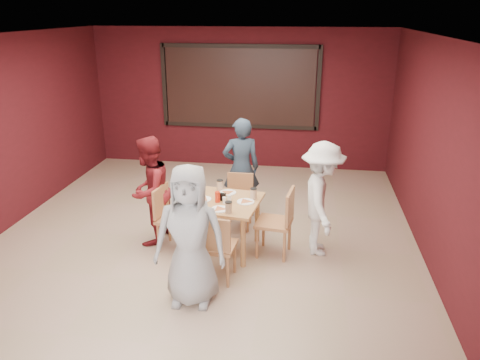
# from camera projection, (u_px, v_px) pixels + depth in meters

# --- Properties ---
(floor) EXTENTS (7.00, 7.00, 0.00)m
(floor) POSITION_uv_depth(u_px,v_px,m) (204.00, 240.00, 6.70)
(floor) COLOR tan
(floor) RESTS_ON ground
(window_blinds) EXTENTS (3.00, 0.02, 1.50)m
(window_blinds) POSITION_uv_depth(u_px,v_px,m) (240.00, 87.00, 9.33)
(window_blinds) COLOR black
(dining_table) EXTENTS (1.03, 1.03, 0.88)m
(dining_table) POSITION_uv_depth(u_px,v_px,m) (224.00, 207.00, 6.22)
(dining_table) COLOR tan
(dining_table) RESTS_ON floor
(chair_front) EXTENTS (0.46, 0.46, 0.88)m
(chair_front) POSITION_uv_depth(u_px,v_px,m) (215.00, 244.00, 5.52)
(chair_front) COLOR #A26F3F
(chair_front) RESTS_ON floor
(chair_back) EXTENTS (0.39, 0.39, 0.81)m
(chair_back) POSITION_uv_depth(u_px,v_px,m) (239.00, 197.00, 7.01)
(chair_back) COLOR #A26F3F
(chair_back) RESTS_ON floor
(chair_left) EXTENTS (0.49, 0.49, 0.89)m
(chair_left) POSITION_uv_depth(u_px,v_px,m) (169.00, 214.00, 6.33)
(chair_left) COLOR #A26F3F
(chair_left) RESTS_ON floor
(chair_right) EXTENTS (0.51, 0.51, 0.93)m
(chair_right) POSITION_uv_depth(u_px,v_px,m) (280.00, 219.00, 6.13)
(chair_right) COLOR #A26F3F
(chair_right) RESTS_ON floor
(diner_front) EXTENTS (0.81, 0.54, 1.62)m
(diner_front) POSITION_uv_depth(u_px,v_px,m) (190.00, 236.00, 5.05)
(diner_front) COLOR #959595
(diner_front) RESTS_ON floor
(diner_back) EXTENTS (0.66, 0.52, 1.58)m
(diner_back) POSITION_uv_depth(u_px,v_px,m) (241.00, 168.00, 7.26)
(diner_back) COLOR #2B3B4C
(diner_back) RESTS_ON floor
(diner_left) EXTENTS (0.70, 0.83, 1.52)m
(diner_left) POSITION_uv_depth(u_px,v_px,m) (149.00, 191.00, 6.43)
(diner_left) COLOR maroon
(diner_left) RESTS_ON floor
(diner_right) EXTENTS (0.67, 1.04, 1.54)m
(diner_right) POSITION_uv_depth(u_px,v_px,m) (322.00, 199.00, 6.13)
(diner_right) COLOR white
(diner_right) RESTS_ON floor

